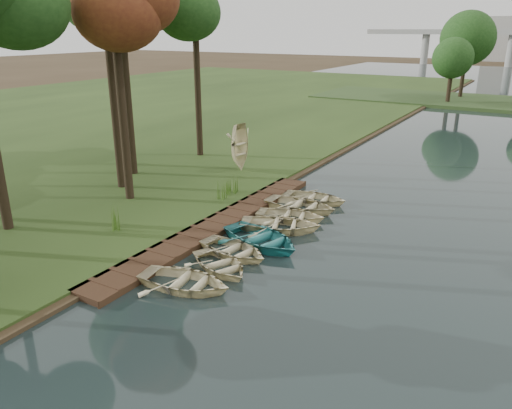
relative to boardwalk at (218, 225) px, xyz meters
The scene contains 19 objects.
ground 1.61m from the boardwalk, ahead, with size 300.00×300.00×0.00m, color #3D2F1D.
boardwalk is the anchor object (origin of this frame).
far_trees 50.78m from the boardwalk, 82.86° to the left, with size 45.60×5.60×8.80m.
building_b 145.16m from the boardwalk, 91.34° to the left, with size 8.00×8.00×12.00m, color #A5A5A0.
rowboat_0 5.95m from the boardwalk, 66.60° to the right, with size 2.48×3.48×0.72m, color beige.
rowboat_1 4.47m from the boardwalk, 53.87° to the right, with size 2.16×3.03×0.63m, color beige.
rowboat_2 3.27m from the boardwalk, 43.65° to the right, with size 2.30×3.22×0.67m, color beige.
rowboat_3 2.97m from the boardwalk, 15.69° to the right, with size 2.80×3.92×0.81m, color teal.
rowboat_4 2.98m from the boardwalk, 21.36° to the left, with size 2.65×3.72×0.77m, color beige.
rowboat_5 3.56m from the boardwalk, 43.09° to the left, with size 2.38×3.33×0.69m, color beige.
rowboat_6 4.64m from the boardwalk, 59.21° to the left, with size 2.69×3.77×0.78m, color beige.
rowboat_7 5.98m from the boardwalk, 65.36° to the left, with size 2.45×3.43×0.71m, color beige.
stored_rowboat 8.98m from the boardwalk, 115.45° to the left, with size 2.16×3.02×0.63m, color beige.
tree_2 11.55m from the boardwalk, behind, with size 4.39×4.39×11.67m.
tree_6 16.44m from the boardwalk, 130.17° to the left, with size 3.97×3.97×11.31m.
reeds_0 4.64m from the boardwalk, 135.79° to the right, with size 0.60×0.60×1.12m, color #3F661E.
reeds_1 4.22m from the boardwalk, 115.23° to the left, with size 0.60×0.60×0.85m, color #3F661E.
reeds_2 3.45m from the boardwalk, 121.31° to the left, with size 0.60×0.60×1.01m, color #3F661E.
reeds_3 4.59m from the boardwalk, 113.92° to the left, with size 0.60×0.60×0.94m, color #3F661E.
Camera 1 is at (11.06, -17.82, 8.88)m, focal length 35.00 mm.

